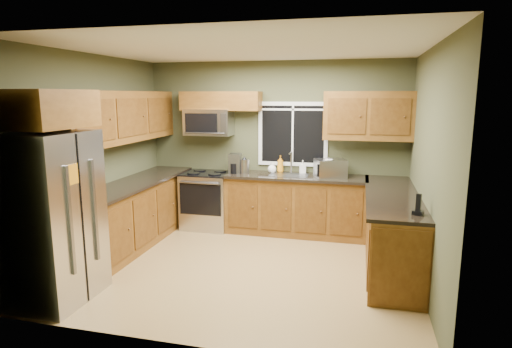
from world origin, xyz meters
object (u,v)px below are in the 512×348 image
at_px(soap_bottle_a, 280,164).
at_px(soap_bottle_c, 272,167).
at_px(microwave, 209,122).
at_px(kettle, 244,166).
at_px(range, 207,200).
at_px(cordless_phone, 418,208).
at_px(refrigerator, 52,218).
at_px(paper_towel_roll, 329,168).
at_px(toaster_oven, 330,168).
at_px(coffee_maker, 235,164).
at_px(soap_bottle_b, 303,167).

relative_size(soap_bottle_a, soap_bottle_c, 1.57).
distance_m(microwave, kettle, 0.93).
relative_size(range, soap_bottle_c, 5.42).
height_order(microwave, soap_bottle_c, microwave).
distance_m(soap_bottle_c, cordless_phone, 2.82).
bearing_deg(refrigerator, cordless_phone, 13.60).
xyz_separation_m(microwave, cordless_phone, (3.02, -2.01, -0.72)).
relative_size(refrigerator, cordless_phone, 8.05).
bearing_deg(refrigerator, soap_bottle_a, 58.21).
height_order(paper_towel_roll, soap_bottle_a, paper_towel_roll).
distance_m(toaster_oven, cordless_phone, 2.13).
height_order(range, toaster_oven, toaster_oven).
bearing_deg(coffee_maker, refrigerator, -112.88).
height_order(coffee_maker, cordless_phone, coffee_maker).
bearing_deg(cordless_phone, toaster_oven, 119.21).
height_order(microwave, soap_bottle_a, microwave).
xyz_separation_m(microwave, toaster_oven, (1.98, -0.15, -0.65)).
height_order(kettle, soap_bottle_a, kettle).
bearing_deg(microwave, soap_bottle_a, 4.61).
relative_size(paper_towel_roll, soap_bottle_a, 1.13).
distance_m(microwave, paper_towel_roll, 2.07).
distance_m(refrigerator, soap_bottle_b, 3.73).
height_order(range, paper_towel_roll, paper_towel_roll).
bearing_deg(microwave, coffee_maker, -15.81).
bearing_deg(refrigerator, kettle, 64.38).
relative_size(refrigerator, soap_bottle_c, 10.41).
relative_size(range, soap_bottle_b, 4.50).
bearing_deg(coffee_maker, range, -179.98).
relative_size(microwave, cordless_phone, 3.40).
bearing_deg(soap_bottle_c, kettle, -159.03).
bearing_deg(soap_bottle_c, soap_bottle_a, 33.23).
bearing_deg(soap_bottle_a, refrigerator, -121.79).
xyz_separation_m(kettle, cordless_phone, (2.39, -1.86, -0.06)).
distance_m(microwave, toaster_oven, 2.09).
distance_m(paper_towel_roll, soap_bottle_a, 0.83).
bearing_deg(toaster_oven, soap_bottle_a, 163.36).
distance_m(soap_bottle_a, cordless_phone, 2.80).
height_order(coffee_maker, soap_bottle_c, coffee_maker).
height_order(toaster_oven, soap_bottle_c, toaster_oven).
relative_size(microwave, soap_bottle_b, 3.65).
xyz_separation_m(refrigerator, coffee_maker, (1.17, 2.77, 0.18)).
height_order(range, microwave, microwave).
relative_size(refrigerator, microwave, 2.37).
bearing_deg(refrigerator, paper_towel_roll, 46.01).
distance_m(toaster_oven, soap_bottle_a, 0.85).
xyz_separation_m(coffee_maker, soap_bottle_b, (1.05, 0.23, -0.04)).
distance_m(toaster_oven, kettle, 1.35).
bearing_deg(paper_towel_roll, kettle, 179.03).
distance_m(range, soap_bottle_b, 1.65).
xyz_separation_m(toaster_oven, soap_bottle_c, (-0.93, 0.16, -0.05)).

